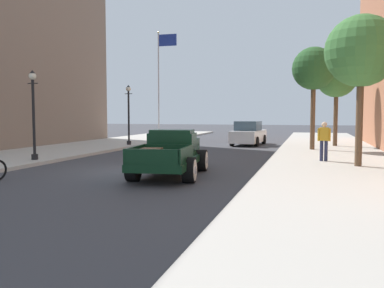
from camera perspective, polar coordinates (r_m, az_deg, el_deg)
The scene contains 11 objects.
ground_plane at distance 15.41m, azimuth -7.79°, elevation -3.77°, with size 140.00×140.00×0.00m, color #3D3D42.
sidewalk_right at distance 14.14m, azimuth 20.26°, elevation -4.39°, with size 5.50×64.00×0.15m, color #B7B2A8.
hotrod_truck_dark_green at distance 14.30m, azimuth -2.84°, elevation -1.30°, with size 2.54×5.07×1.58m.
car_background_white at distance 28.47m, azimuth 7.88°, elevation 1.40°, with size 2.12×4.42×1.65m.
pedestrian_sidewalk_right at distance 18.04m, azimuth 17.94°, elevation 0.69°, with size 0.53×0.22×1.65m.
street_lamp_near at distance 18.92m, azimuth -21.25°, elevation 4.70°, with size 0.50×0.32×3.85m.
street_lamp_far at distance 26.79m, azimuth -8.83°, elevation 4.68°, with size 0.50×0.32×3.85m.
flagpole at distance 36.15m, azimuth -4.35°, elevation 9.94°, with size 1.74×0.16×9.16m.
street_tree_nearest at distance 16.84m, azimuth 22.54°, elevation 11.79°, with size 2.68×2.68×5.66m.
street_tree_second at distance 24.01m, azimuth 16.62°, elevation 9.96°, with size 2.37×2.37×5.70m.
street_tree_third at distance 27.13m, azimuth 19.52°, elevation 8.70°, with size 2.49×2.49×5.51m.
Camera 1 is at (6.19, -13.95, 2.11)m, focal length 38.24 mm.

